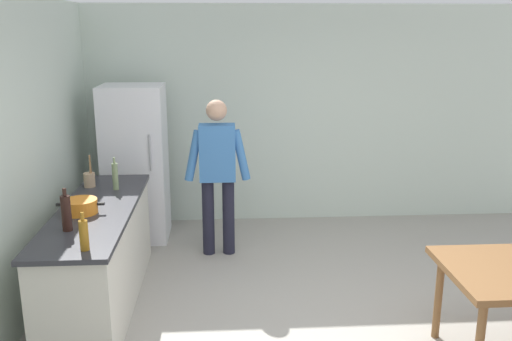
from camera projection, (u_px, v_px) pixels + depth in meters
The scene contains 9 objects.
wall_back at pixel (293, 115), 6.84m from camera, with size 6.40×0.12×2.70m, color silver.
kitchen_counter at pixel (100, 256), 4.83m from camera, with size 0.64×2.20×0.90m.
refrigerator at pixel (136, 163), 6.27m from camera, with size 0.70×0.67×1.80m.
person at pixel (218, 168), 5.77m from camera, with size 0.70×0.22×1.70m.
cooking_pot at pixel (81, 206), 4.57m from camera, with size 0.40×0.28×0.12m.
utensil_jar at pixel (89, 179), 5.33m from camera, with size 0.11×0.11×0.32m.
bottle_wine_dark at pixel (66, 213), 4.16m from camera, with size 0.08×0.08×0.34m.
bottle_vinegar_tall at pixel (115, 176), 5.23m from camera, with size 0.06×0.06×0.32m.
bottle_oil_amber at pixel (84, 235), 3.80m from camera, with size 0.06×0.06×0.28m.
Camera 1 is at (-0.89, -3.75, 2.42)m, focal length 38.10 mm.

